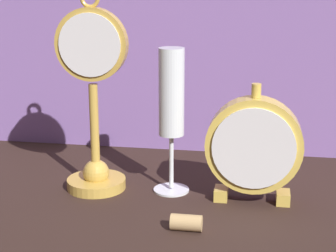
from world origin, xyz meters
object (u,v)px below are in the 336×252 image
object	(u,v)px
wine_cork	(186,223)
pocket_watch_on_stand	(94,109)
champagne_flute	(173,104)
mantel_clock_silver	(254,146)

from	to	relation	value
wine_cork	pocket_watch_on_stand	bearing A→B (deg)	142.29
champagne_flute	wine_cork	world-z (taller)	champagne_flute
pocket_watch_on_stand	mantel_clock_silver	world-z (taller)	pocket_watch_on_stand
mantel_clock_silver	wine_cork	xyz separation A→B (m)	(-0.08, -0.11, -0.08)
mantel_clock_silver	champagne_flute	bearing A→B (deg)	169.99
pocket_watch_on_stand	champagne_flute	xyz separation A→B (m)	(0.12, 0.01, 0.01)
champagne_flute	mantel_clock_silver	bearing A→B (deg)	-10.01
pocket_watch_on_stand	wine_cork	bearing A→B (deg)	-37.71
mantel_clock_silver	champagne_flute	size ratio (longest dim) A/B	0.80
pocket_watch_on_stand	wine_cork	xyz separation A→B (m)	(0.16, -0.13, -0.12)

